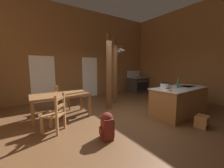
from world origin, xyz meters
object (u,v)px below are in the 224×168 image
at_px(backpack, 107,125).
at_px(kitchen_island, 179,101).
at_px(dining_table, 61,97).
at_px(step_stool, 202,120).
at_px(mixing_bowl_on_counter, 168,90).
at_px(bottle_tall_on_counter, 178,84).
at_px(stockpot_on_counter, 165,85).
at_px(stove_range, 138,84).
at_px(ladderback_chair_by_post, 61,98).
at_px(ladderback_chair_near_window, 55,114).

bearing_deg(backpack, kitchen_island, -0.04).
bearing_deg(dining_table, step_stool, -43.79).
distance_m(kitchen_island, backpack, 2.85).
height_order(backpack, mixing_bowl_on_counter, mixing_bowl_on_counter).
bearing_deg(bottle_tall_on_counter, stockpot_on_counter, 141.20).
bearing_deg(mixing_bowl_on_counter, stove_range, 56.07).
bearing_deg(step_stool, bottle_tall_on_counter, 70.15).
bearing_deg(ladderback_chair_by_post, bottle_tall_on_counter, -40.78).
relative_size(ladderback_chair_near_window, ladderback_chair_by_post, 1.00).
relative_size(stockpot_on_counter, mixing_bowl_on_counter, 1.93).
xyz_separation_m(ladderback_chair_near_window, stockpot_on_counter, (3.29, -0.70, 0.53)).
xyz_separation_m(step_stool, ladderback_chair_near_window, (-3.28, 1.88, 0.27)).
relative_size(dining_table, stockpot_on_counter, 4.70).
height_order(stove_range, mixing_bowl_on_counter, stove_range).
relative_size(stove_range, bottle_tall_on_counter, 3.85).
relative_size(kitchen_island, ladderback_chair_near_window, 2.32).
relative_size(ladderback_chair_by_post, stockpot_on_counter, 2.59).
distance_m(stove_range, dining_table, 5.33).
relative_size(step_stool, bottle_tall_on_counter, 1.16).
bearing_deg(bottle_tall_on_counter, stove_range, 64.16).
bearing_deg(stockpot_on_counter, bottle_tall_on_counter, -38.80).
bearing_deg(stove_range, kitchen_island, -114.33).
height_order(dining_table, ladderback_chair_by_post, ladderback_chair_by_post).
xyz_separation_m(ladderback_chair_by_post, backpack, (0.34, -2.68, -0.14)).
bearing_deg(stove_range, backpack, -140.81).
height_order(ladderback_chair_near_window, ladderback_chair_by_post, same).
height_order(kitchen_island, mixing_bowl_on_counter, mixing_bowl_on_counter).
bearing_deg(kitchen_island, bottle_tall_on_counter, 166.72).
relative_size(ladderback_chair_by_post, mixing_bowl_on_counter, 4.98).
bearing_deg(ladderback_chair_by_post, dining_table, -103.23).
xyz_separation_m(backpack, bottle_tall_on_counter, (2.74, 0.02, 0.73)).
xyz_separation_m(kitchen_island, step_stool, (-0.44, -0.90, -0.27)).
xyz_separation_m(stove_range, ladderback_chair_by_post, (-4.84, -1.00, -0.03)).
bearing_deg(bottle_tall_on_counter, dining_table, 150.02).
distance_m(ladderback_chair_by_post, bottle_tall_on_counter, 4.10).
relative_size(ladderback_chair_near_window, backpack, 1.59).
bearing_deg(mixing_bowl_on_counter, bottle_tall_on_counter, 12.95).
bearing_deg(step_stool, mixing_bowl_on_counter, 123.05).
bearing_deg(kitchen_island, stove_range, 65.67).
xyz_separation_m(mixing_bowl_on_counter, bottle_tall_on_counter, (0.81, 0.19, 0.10)).
relative_size(stove_range, backpack, 2.21).
bearing_deg(ladderback_chair_by_post, ladderback_chair_near_window, -107.53).
bearing_deg(ladderback_chair_near_window, dining_table, 69.01).
bearing_deg(dining_table, bottle_tall_on_counter, -29.98).
xyz_separation_m(ladderback_chair_by_post, bottle_tall_on_counter, (3.08, -2.65, 0.59)).
distance_m(ladderback_chair_near_window, backpack, 1.32).
distance_m(kitchen_island, stove_range, 4.03).
height_order(mixing_bowl_on_counter, bottle_tall_on_counter, bottle_tall_on_counter).
bearing_deg(stove_range, dining_table, -160.60).
bearing_deg(stove_range, step_stool, -114.67).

